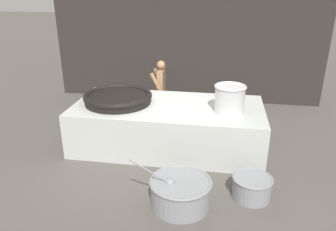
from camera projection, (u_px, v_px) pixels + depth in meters
ground_plane at (168, 145)px, 6.84m from camera, size 60.00×60.00×0.00m
back_wall at (186, 32)px, 8.91m from camera, size 7.42×0.24×3.79m
hearth_platform at (168, 126)px, 6.67m from camera, size 3.75×1.79×0.89m
giant_wok_near at (118, 98)px, 6.59m from camera, size 1.38×1.38×0.20m
stock_pot at (230, 98)px, 6.06m from camera, size 0.59×0.59×0.52m
cook at (161, 88)px, 7.88m from camera, size 0.34×0.53×1.46m
prep_bowl_vegetables at (180, 191)px, 4.92m from camera, size 1.21×0.94×0.81m
prep_bowl_meat at (252, 186)px, 5.12m from camera, size 0.63×0.63×0.36m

